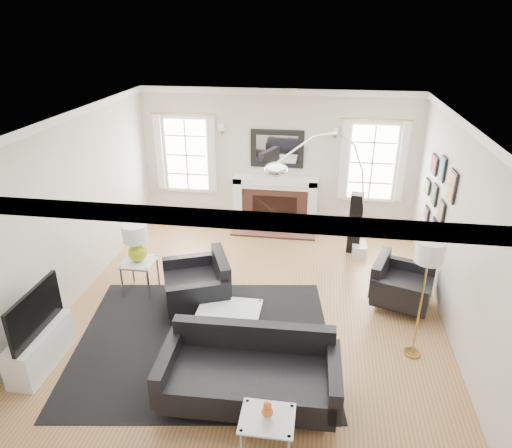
% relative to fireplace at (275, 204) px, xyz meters
% --- Properties ---
extents(floor, '(6.00, 6.00, 0.00)m').
position_rel_fireplace_xyz_m(floor, '(0.00, -2.79, -0.54)').
color(floor, olive).
rests_on(floor, ground).
extents(back_wall, '(5.50, 0.04, 2.80)m').
position_rel_fireplace_xyz_m(back_wall, '(0.00, 0.21, 0.86)').
color(back_wall, beige).
rests_on(back_wall, floor).
extents(front_wall, '(5.50, 0.04, 2.80)m').
position_rel_fireplace_xyz_m(front_wall, '(0.00, -5.79, 0.86)').
color(front_wall, beige).
rests_on(front_wall, floor).
extents(left_wall, '(0.04, 6.00, 2.80)m').
position_rel_fireplace_xyz_m(left_wall, '(-2.75, -2.79, 0.86)').
color(left_wall, beige).
rests_on(left_wall, floor).
extents(right_wall, '(0.04, 6.00, 2.80)m').
position_rel_fireplace_xyz_m(right_wall, '(2.75, -2.79, 0.86)').
color(right_wall, beige).
rests_on(right_wall, floor).
extents(ceiling, '(5.50, 6.00, 0.02)m').
position_rel_fireplace_xyz_m(ceiling, '(0.00, -2.79, 2.26)').
color(ceiling, white).
rests_on(ceiling, back_wall).
extents(crown_molding, '(5.50, 6.00, 0.12)m').
position_rel_fireplace_xyz_m(crown_molding, '(0.00, -2.79, 2.20)').
color(crown_molding, white).
rests_on(crown_molding, back_wall).
extents(fireplace, '(1.70, 0.69, 1.11)m').
position_rel_fireplace_xyz_m(fireplace, '(0.00, 0.00, 0.00)').
color(fireplace, white).
rests_on(fireplace, floor).
extents(mantel_mirror, '(1.05, 0.07, 0.75)m').
position_rel_fireplace_xyz_m(mantel_mirror, '(0.00, 0.16, 1.11)').
color(mantel_mirror, black).
rests_on(mantel_mirror, back_wall).
extents(window_left, '(1.24, 0.15, 1.62)m').
position_rel_fireplace_xyz_m(window_left, '(-1.85, 0.16, 0.92)').
color(window_left, white).
rests_on(window_left, back_wall).
extents(window_right, '(1.24, 0.15, 1.62)m').
position_rel_fireplace_xyz_m(window_right, '(1.85, 0.16, 0.92)').
color(window_right, white).
rests_on(window_right, back_wall).
extents(gallery_wall, '(0.04, 1.73, 1.29)m').
position_rel_fireplace_xyz_m(gallery_wall, '(2.72, -1.50, 0.99)').
color(gallery_wall, black).
rests_on(gallery_wall, right_wall).
extents(tv_unit, '(0.35, 1.00, 1.09)m').
position_rel_fireplace_xyz_m(tv_unit, '(-2.44, -4.49, -0.21)').
color(tv_unit, white).
rests_on(tv_unit, floor).
extents(area_rug, '(3.76, 3.28, 0.01)m').
position_rel_fireplace_xyz_m(area_rug, '(-0.55, -3.75, -0.54)').
color(area_rug, black).
rests_on(area_rug, floor).
extents(sofa, '(2.03, 0.98, 0.65)m').
position_rel_fireplace_xyz_m(sofa, '(0.23, -4.64, -0.19)').
color(sofa, black).
rests_on(sofa, floor).
extents(armchair_left, '(1.20, 1.27, 0.68)m').
position_rel_fireplace_xyz_m(armchair_left, '(-0.80, -2.96, -0.16)').
color(armchair_left, black).
rests_on(armchair_left, floor).
extents(armchair_right, '(1.05, 1.11, 0.61)m').
position_rel_fireplace_xyz_m(armchair_right, '(2.14, -2.48, -0.20)').
color(armchair_right, black).
rests_on(armchair_right, floor).
extents(coffee_table, '(0.85, 0.85, 0.38)m').
position_rel_fireplace_xyz_m(coffee_table, '(-0.24, -3.63, -0.19)').
color(coffee_table, silver).
rests_on(coffee_table, floor).
extents(side_table_left, '(0.51, 0.51, 0.56)m').
position_rel_fireplace_xyz_m(side_table_left, '(-1.84, -2.70, -0.09)').
color(side_table_left, silver).
rests_on(side_table_left, floor).
extents(nesting_table, '(0.52, 0.44, 0.57)m').
position_rel_fireplace_xyz_m(nesting_table, '(0.52, -5.44, -0.09)').
color(nesting_table, silver).
rests_on(nesting_table, floor).
extents(gourd_lamp, '(0.38, 0.38, 0.62)m').
position_rel_fireplace_xyz_m(gourd_lamp, '(-1.84, -2.70, 0.37)').
color(gourd_lamp, '#A0B316').
rests_on(gourd_lamp, side_table_left).
extents(orange_vase, '(0.11, 0.11, 0.17)m').
position_rel_fireplace_xyz_m(orange_vase, '(0.52, -5.44, 0.12)').
color(orange_vase, '#C25518').
rests_on(orange_vase, nesting_table).
extents(arc_floor_lamp, '(1.75, 1.62, 2.48)m').
position_rel_fireplace_xyz_m(arc_floor_lamp, '(0.94, -1.51, 0.80)').
color(arc_floor_lamp, white).
rests_on(arc_floor_lamp, floor).
extents(stick_floor_lamp, '(0.33, 0.33, 1.65)m').
position_rel_fireplace_xyz_m(stick_floor_lamp, '(2.20, -3.61, 0.89)').
color(stick_floor_lamp, '#AC853B').
rests_on(stick_floor_lamp, floor).
extents(speaker_tower, '(0.25, 0.25, 1.14)m').
position_rel_fireplace_xyz_m(speaker_tower, '(1.56, -0.78, 0.03)').
color(speaker_tower, black).
rests_on(speaker_tower, floor).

